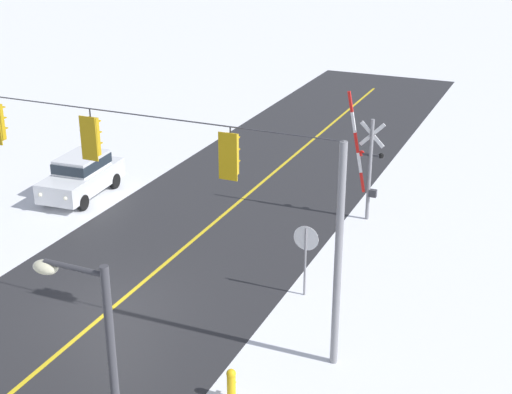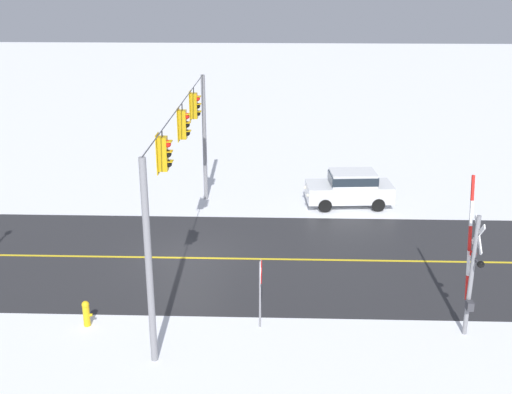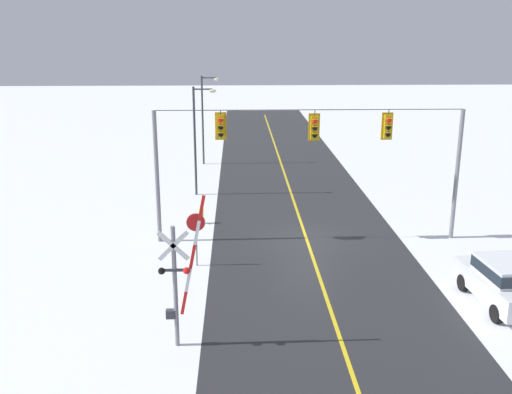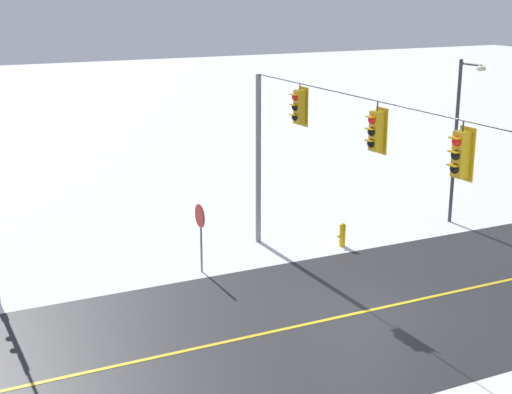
{
  "view_description": "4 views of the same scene",
  "coord_description": "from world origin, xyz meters",
  "px_view_note": "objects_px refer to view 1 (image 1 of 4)",
  "views": [
    {
      "loc": [
        -11.71,
        15.94,
        11.54
      ],
      "look_at": [
        -3.44,
        -2.96,
        3.08
      ],
      "focal_mm": 51.4,
      "sensor_mm": 36.0,
      "label": 1
    },
    {
      "loc": [
        -22.82,
        -3.53,
        10.8
      ],
      "look_at": [
        -1.65,
        -2.81,
        3.22
      ],
      "focal_mm": 44.4,
      "sensor_mm": 36.0,
      "label": 2
    },
    {
      "loc": [
        -3.3,
        -25.96,
        9.66
      ],
      "look_at": [
        -2.49,
        -1.91,
        2.69
      ],
      "focal_mm": 40.55,
      "sensor_mm": 36.0,
      "label": 3
    },
    {
      "loc": [
        16.52,
        -11.54,
        9.08
      ],
      "look_at": [
        -2.97,
        -2.06,
        2.99
      ],
      "focal_mm": 52.06,
      "sensor_mm": 36.0,
      "label": 4
    }
  ],
  "objects_px": {
    "railroad_crossing": "(368,162)",
    "fire_hydrant": "(231,384)",
    "parked_car_white": "(82,174)",
    "stop_sign": "(306,245)"
  },
  "relations": [
    {
      "from": "railroad_crossing",
      "to": "parked_car_white",
      "type": "bearing_deg",
      "value": 12.06
    },
    {
      "from": "stop_sign",
      "to": "parked_car_white",
      "type": "distance_m",
      "value": 12.01
    },
    {
      "from": "parked_car_white",
      "to": "railroad_crossing",
      "type": "bearing_deg",
      "value": -167.94
    },
    {
      "from": "railroad_crossing",
      "to": "fire_hydrant",
      "type": "distance_m",
      "value": 12.2
    },
    {
      "from": "stop_sign",
      "to": "fire_hydrant",
      "type": "xyz_separation_m",
      "value": [
        -0.13,
        5.6,
        -1.25
      ]
    },
    {
      "from": "stop_sign",
      "to": "parked_car_white",
      "type": "relative_size",
      "value": 0.55
    },
    {
      "from": "stop_sign",
      "to": "fire_hydrant",
      "type": "height_order",
      "value": "stop_sign"
    },
    {
      "from": "stop_sign",
      "to": "railroad_crossing",
      "type": "bearing_deg",
      "value": -90.98
    },
    {
      "from": "fire_hydrant",
      "to": "railroad_crossing",
      "type": "bearing_deg",
      "value": -89.92
    },
    {
      "from": "railroad_crossing",
      "to": "fire_hydrant",
      "type": "bearing_deg",
      "value": 90.08
    }
  ]
}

